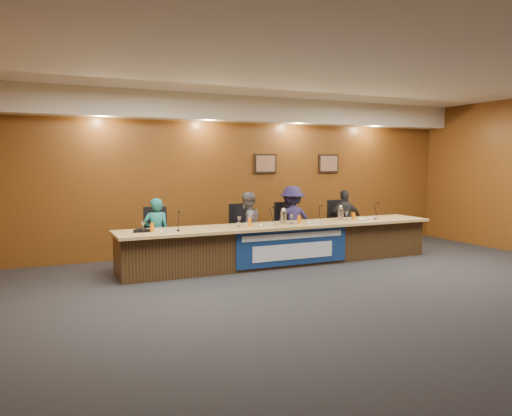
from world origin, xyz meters
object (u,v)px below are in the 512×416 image
(speakerphone, at_px, (141,230))
(banner, at_px, (293,247))
(dais_body, at_px, (282,245))
(office_chair_a, at_px, (155,241))
(carafe_right, at_px, (340,214))
(carafe_mid, at_px, (283,217))
(panelist_b, at_px, (247,226))
(office_chair_c, at_px, (290,232))
(office_chair_b, at_px, (245,235))
(office_chair_d, at_px, (342,228))
(panelist_c, at_px, (292,221))
(panelist_d, at_px, (345,221))
(panelist_a, at_px, (156,233))

(speakerphone, bearing_deg, banner, -9.17)
(dais_body, bearing_deg, office_chair_a, 163.12)
(office_chair_a, bearing_deg, carafe_right, 5.20)
(office_chair_a, xyz_separation_m, carafe_mid, (2.23, -0.68, 0.39))
(panelist_b, xyz_separation_m, speakerphone, (-2.14, -0.57, 0.12))
(carafe_mid, bearing_deg, office_chair_c, 53.41)
(office_chair_b, bearing_deg, carafe_right, -32.82)
(carafe_mid, bearing_deg, speakerphone, 179.64)
(carafe_right, bearing_deg, office_chair_d, 53.25)
(panelist_c, distance_m, office_chair_c, 0.25)
(dais_body, xyz_separation_m, carafe_mid, (0.01, -0.01, 0.52))
(banner, height_order, office_chair_a, banner)
(panelist_b, bearing_deg, dais_body, 104.70)
(panelist_c, bearing_deg, carafe_mid, 52.35)
(banner, xyz_separation_m, panelist_d, (1.78, 0.99, 0.27))
(office_chair_a, xyz_separation_m, office_chair_b, (1.76, 0.00, 0.00))
(panelist_a, bearing_deg, office_chair_b, -167.32)
(office_chair_b, relative_size, carafe_right, 2.06)
(office_chair_d, bearing_deg, dais_body, -163.00)
(panelist_b, height_order, panelist_c, panelist_c)
(office_chair_c, bearing_deg, office_chair_b, 166.06)
(dais_body, bearing_deg, banner, -90.00)
(panelist_c, xyz_separation_m, carafe_right, (0.78, -0.54, 0.16))
(office_chair_b, distance_m, speakerphone, 2.26)
(panelist_a, distance_m, panelist_d, 3.99)
(carafe_mid, bearing_deg, office_chair_a, 162.96)
(panelist_c, bearing_deg, office_chair_c, -86.64)
(office_chair_d, bearing_deg, panelist_a, 177.66)
(panelist_b, bearing_deg, office_chair_c, 161.59)
(panelist_a, height_order, panelist_d, panelist_d)
(panelist_b, bearing_deg, speakerphone, -9.40)
(dais_body, relative_size, panelist_a, 4.77)
(banner, height_order, panelist_a, panelist_a)
(banner, distance_m, carafe_mid, 0.63)
(carafe_right, bearing_deg, speakerphone, -179.56)
(panelist_b, relative_size, carafe_mid, 5.59)
(carafe_mid, distance_m, speakerphone, 2.62)
(dais_body, distance_m, banner, 0.42)
(panelist_a, xyz_separation_m, panelist_b, (1.76, 0.00, 0.03))
(office_chair_d, bearing_deg, office_chair_c, 176.22)
(carafe_right, bearing_deg, panelist_c, 145.44)
(panelist_c, distance_m, office_chair_b, 1.01)
(panelist_b, height_order, carafe_right, panelist_b)
(panelist_d, distance_m, speakerphone, 4.42)
(office_chair_b, height_order, carafe_right, carafe_right)
(carafe_mid, bearing_deg, panelist_d, 18.31)
(office_chair_a, bearing_deg, office_chair_b, 15.47)
(banner, xyz_separation_m, office_chair_c, (0.52, 1.09, 0.10))
(panelist_b, relative_size, office_chair_c, 2.74)
(panelist_c, bearing_deg, office_chair_d, -172.09)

